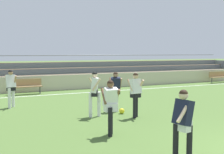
{
  "coord_description": "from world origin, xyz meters",
  "views": [
    {
      "loc": [
        -6.61,
        -4.21,
        2.44
      ],
      "look_at": [
        -0.91,
        7.72,
        1.32
      ],
      "focal_mm": 46.25,
      "sensor_mm": 36.0,
      "label": 1
    }
  ],
  "objects_px": {
    "player_white_overlapping": "(11,85)",
    "player_white_wide_right": "(136,91)",
    "bleacher_stand": "(120,71)",
    "player_dark_deep_cover": "(116,88)",
    "soccer_ball": "(122,111)",
    "player_white_pressing_high": "(110,103)",
    "player_dark_wide_left": "(183,119)",
    "bench_near_bin": "(26,85)",
    "player_white_challenging": "(95,90)",
    "bench_centre_sideline": "(218,76)"
  },
  "relations": [
    {
      "from": "player_white_overlapping",
      "to": "player_white_wide_right",
      "type": "bearing_deg",
      "value": -45.45
    },
    {
      "from": "bleacher_stand",
      "to": "player_white_overlapping",
      "type": "xyz_separation_m",
      "value": [
        -9.1,
        -7.23,
        0.06
      ]
    },
    {
      "from": "bleacher_stand",
      "to": "player_white_overlapping",
      "type": "height_order",
      "value": "bleacher_stand"
    },
    {
      "from": "player_dark_deep_cover",
      "to": "soccer_ball",
      "type": "xyz_separation_m",
      "value": [
        -0.01,
        -0.59,
        -0.86
      ]
    },
    {
      "from": "bleacher_stand",
      "to": "player_white_pressing_high",
      "type": "xyz_separation_m",
      "value": [
        -6.96,
        -12.99,
        0.03
      ]
    },
    {
      "from": "player_white_overlapping",
      "to": "player_white_pressing_high",
      "type": "bearing_deg",
      "value": -69.62
    },
    {
      "from": "bleacher_stand",
      "to": "player_dark_deep_cover",
      "type": "xyz_separation_m",
      "value": [
        -5.25,
        -9.87,
        0.03
      ]
    },
    {
      "from": "player_white_overlapping",
      "to": "player_dark_wide_left",
      "type": "bearing_deg",
      "value": -71.85
    },
    {
      "from": "player_white_pressing_high",
      "to": "soccer_ball",
      "type": "relative_size",
      "value": 7.45
    },
    {
      "from": "bleacher_stand",
      "to": "player_white_wide_right",
      "type": "height_order",
      "value": "bleacher_stand"
    },
    {
      "from": "player_dark_deep_cover",
      "to": "player_white_pressing_high",
      "type": "xyz_separation_m",
      "value": [
        -1.71,
        -3.12,
        0.0
      ]
    },
    {
      "from": "bleacher_stand",
      "to": "player_dark_deep_cover",
      "type": "relative_size",
      "value": 13.92
    },
    {
      "from": "player_white_pressing_high",
      "to": "player_dark_wide_left",
      "type": "bearing_deg",
      "value": -77.08
    },
    {
      "from": "player_white_pressing_high",
      "to": "player_dark_wide_left",
      "type": "relative_size",
      "value": 1.01
    },
    {
      "from": "bench_near_bin",
      "to": "player_white_challenging",
      "type": "relative_size",
      "value": 1.05
    },
    {
      "from": "player_dark_deep_cover",
      "to": "soccer_ball",
      "type": "distance_m",
      "value": 1.05
    },
    {
      "from": "player_white_overlapping",
      "to": "player_dark_wide_left",
      "type": "distance_m",
      "value": 8.75
    },
    {
      "from": "bleacher_stand",
      "to": "player_white_pressing_high",
      "type": "distance_m",
      "value": 14.74
    },
    {
      "from": "bench_centre_sideline",
      "to": "player_white_pressing_high",
      "type": "relative_size",
      "value": 1.1
    },
    {
      "from": "player_white_challenging",
      "to": "player_dark_wide_left",
      "type": "xyz_separation_m",
      "value": [
        0.07,
        -5.04,
        -0.07
      ]
    },
    {
      "from": "player_white_pressing_high",
      "to": "player_white_overlapping",
      "type": "height_order",
      "value": "player_white_overlapping"
    },
    {
      "from": "player_white_overlapping",
      "to": "player_dark_wide_left",
      "type": "xyz_separation_m",
      "value": [
        2.73,
        -8.31,
        -0.04
      ]
    },
    {
      "from": "player_white_challenging",
      "to": "bleacher_stand",
      "type": "bearing_deg",
      "value": 58.47
    },
    {
      "from": "bench_centre_sideline",
      "to": "player_white_pressing_high",
      "type": "xyz_separation_m",
      "value": [
        -14.26,
        -9.71,
        0.43
      ]
    },
    {
      "from": "player_dark_wide_left",
      "to": "player_white_pressing_high",
      "type": "bearing_deg",
      "value": 102.92
    },
    {
      "from": "player_white_overlapping",
      "to": "soccer_ball",
      "type": "xyz_separation_m",
      "value": [
        3.83,
        -3.23,
        -0.9
      ]
    },
    {
      "from": "player_dark_deep_cover",
      "to": "player_white_wide_right",
      "type": "bearing_deg",
      "value": -84.32
    },
    {
      "from": "player_white_overlapping",
      "to": "player_dark_deep_cover",
      "type": "bearing_deg",
      "value": -34.47
    },
    {
      "from": "player_dark_deep_cover",
      "to": "player_dark_wide_left",
      "type": "distance_m",
      "value": 5.78
    },
    {
      "from": "bench_near_bin",
      "to": "player_white_overlapping",
      "type": "height_order",
      "value": "player_white_overlapping"
    },
    {
      "from": "player_white_wide_right",
      "to": "player_dark_wide_left",
      "type": "xyz_separation_m",
      "value": [
        -1.26,
        -4.26,
        -0.04
      ]
    },
    {
      "from": "bleacher_stand",
      "to": "player_white_wide_right",
      "type": "xyz_separation_m",
      "value": [
        -5.11,
        -11.28,
        0.07
      ]
    },
    {
      "from": "player_white_challenging",
      "to": "player_white_overlapping",
      "type": "bearing_deg",
      "value": 129.08
    },
    {
      "from": "player_white_challenging",
      "to": "soccer_ball",
      "type": "bearing_deg",
      "value": 1.66
    },
    {
      "from": "soccer_ball",
      "to": "player_white_challenging",
      "type": "bearing_deg",
      "value": -178.34
    },
    {
      "from": "player_white_wide_right",
      "to": "player_white_pressing_high",
      "type": "height_order",
      "value": "player_white_wide_right"
    },
    {
      "from": "player_white_challenging",
      "to": "soccer_ball",
      "type": "distance_m",
      "value": 1.5
    },
    {
      "from": "player_dark_deep_cover",
      "to": "player_white_pressing_high",
      "type": "relative_size",
      "value": 1.0
    },
    {
      "from": "bleacher_stand",
      "to": "bench_centre_sideline",
      "type": "height_order",
      "value": "bleacher_stand"
    },
    {
      "from": "player_white_pressing_high",
      "to": "player_dark_wide_left",
      "type": "height_order",
      "value": "player_white_pressing_high"
    },
    {
      "from": "player_dark_wide_left",
      "to": "player_dark_deep_cover",
      "type": "bearing_deg",
      "value": 78.81
    },
    {
      "from": "player_white_wide_right",
      "to": "soccer_ball",
      "type": "xyz_separation_m",
      "value": [
        -0.15,
        0.81,
        -0.9
      ]
    },
    {
      "from": "player_dark_deep_cover",
      "to": "player_dark_wide_left",
      "type": "bearing_deg",
      "value": -101.19
    },
    {
      "from": "bench_centre_sideline",
      "to": "player_white_challenging",
      "type": "xyz_separation_m",
      "value": [
        -13.74,
        -7.21,
        0.48
      ]
    },
    {
      "from": "bench_near_bin",
      "to": "player_white_wide_right",
      "type": "bearing_deg",
      "value": -71.2
    },
    {
      "from": "player_dark_deep_cover",
      "to": "player_white_challenging",
      "type": "distance_m",
      "value": 1.35
    },
    {
      "from": "player_white_pressing_high",
      "to": "soccer_ball",
      "type": "xyz_separation_m",
      "value": [
        1.69,
        2.53,
        -0.86
      ]
    },
    {
      "from": "bench_centre_sideline",
      "to": "player_dark_deep_cover",
      "type": "relative_size",
      "value": 1.1
    },
    {
      "from": "player_white_wide_right",
      "to": "player_white_overlapping",
      "type": "bearing_deg",
      "value": 134.55
    },
    {
      "from": "bleacher_stand",
      "to": "player_white_challenging",
      "type": "relative_size",
      "value": 13.28
    }
  ]
}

